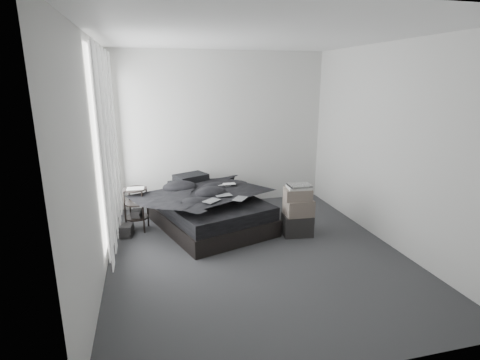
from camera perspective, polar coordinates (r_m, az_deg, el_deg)
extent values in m
cube|color=#313134|center=(4.86, 2.36, -10.99)|extent=(3.60, 4.20, 0.01)
cube|color=white|center=(4.39, 2.75, 21.15)|extent=(3.60, 4.20, 0.01)
cube|color=silver|center=(6.46, -2.86, 7.66)|extent=(3.60, 0.01, 2.60)
cube|color=silver|center=(2.57, 16.12, -4.59)|extent=(3.60, 0.01, 2.60)
cube|color=silver|center=(4.29, -21.16, 2.83)|extent=(0.01, 4.20, 2.60)
cube|color=silver|center=(5.25, 21.80, 4.85)|extent=(0.01, 4.20, 2.60)
cube|color=white|center=(5.16, -19.90, 5.44)|extent=(0.02, 2.00, 2.30)
cube|color=white|center=(5.17, -19.28, 4.72)|extent=(0.06, 2.12, 2.48)
cube|color=black|center=(5.64, -4.61, -5.89)|extent=(1.82, 2.09, 0.24)
cube|color=black|center=(5.57, -4.66, -3.84)|extent=(1.75, 2.02, 0.19)
imported|color=black|center=(5.47, -4.49, -2.01)|extent=(1.70, 1.84, 0.21)
cube|color=black|center=(6.09, -8.05, -0.74)|extent=(0.62, 0.51, 0.12)
cube|color=black|center=(6.07, -7.51, 0.35)|extent=(0.59, 0.52, 0.11)
imported|color=silver|center=(5.66, -2.02, -0.18)|extent=(0.28, 0.18, 0.02)
cube|color=black|center=(4.98, -4.37, -2.47)|extent=(0.26, 0.25, 0.01)
cube|color=black|center=(5.21, -2.55, -1.60)|extent=(0.24, 0.17, 0.01)
cube|color=black|center=(5.05, -0.01, -2.06)|extent=(0.25, 0.27, 0.01)
cylinder|color=black|center=(5.65, -15.49, -4.34)|extent=(0.41, 0.41, 0.62)
cube|color=white|center=(5.54, -15.66, -1.28)|extent=(0.25, 0.19, 0.01)
cube|color=black|center=(5.53, -16.87, -7.41)|extent=(0.20, 0.25, 0.16)
cube|color=black|center=(5.39, 8.68, -6.72)|extent=(0.44, 0.36, 0.30)
cube|color=#685B52|center=(5.29, 8.91, -4.11)|extent=(0.39, 0.32, 0.23)
cube|color=#685B52|center=(5.24, 8.79, -2.10)|extent=(0.40, 0.35, 0.16)
cube|color=silver|center=(5.21, 8.92, -1.11)|extent=(0.33, 0.28, 0.03)
cube|color=silver|center=(5.20, 9.05, -0.82)|extent=(0.30, 0.24, 0.03)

